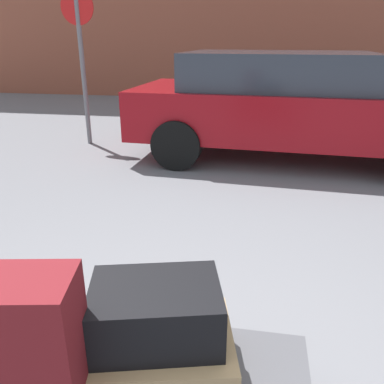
{
  "coord_description": "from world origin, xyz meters",
  "views": [
    {
      "loc": [
        0.39,
        -1.08,
        1.6
      ],
      "look_at": [
        0.0,
        1.2,
        0.69
      ],
      "focal_mm": 36.92,
      "sensor_mm": 36.0,
      "label": 1
    }
  ],
  "objects_px": {
    "no_parking_sign": "(81,51)",
    "suitcase_maroon_center": "(29,360)",
    "bollard_kerb_near": "(368,108)",
    "duffel_bag_black_topmost_pile": "(156,312)",
    "parked_car": "(289,103)",
    "suitcase_tan_front_left": "(158,355)"
  },
  "relations": [
    {
      "from": "no_parking_sign",
      "to": "suitcase_maroon_center",
      "type": "bearing_deg",
      "value": -68.08
    },
    {
      "from": "suitcase_maroon_center",
      "to": "no_parking_sign",
      "type": "distance_m",
      "value": 5.43
    },
    {
      "from": "suitcase_maroon_center",
      "to": "bollard_kerb_near",
      "type": "bearing_deg",
      "value": 59.15
    },
    {
      "from": "duffel_bag_black_topmost_pile",
      "to": "parked_car",
      "type": "distance_m",
      "value": 4.46
    },
    {
      "from": "parked_car",
      "to": "bollard_kerb_near",
      "type": "relative_size",
      "value": 7.83
    },
    {
      "from": "suitcase_maroon_center",
      "to": "bollard_kerb_near",
      "type": "relative_size",
      "value": 1.07
    },
    {
      "from": "suitcase_tan_front_left",
      "to": "no_parking_sign",
      "type": "height_order",
      "value": "no_parking_sign"
    },
    {
      "from": "suitcase_tan_front_left",
      "to": "bollard_kerb_near",
      "type": "relative_size",
      "value": 1.03
    },
    {
      "from": "parked_car",
      "to": "no_parking_sign",
      "type": "height_order",
      "value": "no_parking_sign"
    },
    {
      "from": "bollard_kerb_near",
      "to": "no_parking_sign",
      "type": "relative_size",
      "value": 0.25
    },
    {
      "from": "suitcase_tan_front_left",
      "to": "parked_car",
      "type": "distance_m",
      "value": 4.47
    },
    {
      "from": "suitcase_maroon_center",
      "to": "no_parking_sign",
      "type": "relative_size",
      "value": 0.27
    },
    {
      "from": "duffel_bag_black_topmost_pile",
      "to": "no_parking_sign",
      "type": "relative_size",
      "value": 0.21
    },
    {
      "from": "suitcase_tan_front_left",
      "to": "duffel_bag_black_topmost_pile",
      "type": "height_order",
      "value": "duffel_bag_black_topmost_pile"
    },
    {
      "from": "parked_car",
      "to": "no_parking_sign",
      "type": "relative_size",
      "value": 1.95
    },
    {
      "from": "no_parking_sign",
      "to": "duffel_bag_black_topmost_pile",
      "type": "bearing_deg",
      "value": -63.43
    },
    {
      "from": "suitcase_maroon_center",
      "to": "suitcase_tan_front_left",
      "type": "bearing_deg",
      "value": 29.94
    },
    {
      "from": "duffel_bag_black_topmost_pile",
      "to": "parked_car",
      "type": "xyz_separation_m",
      "value": [
        0.72,
        4.4,
        0.11
      ]
    },
    {
      "from": "suitcase_tan_front_left",
      "to": "bollard_kerb_near",
      "type": "height_order",
      "value": "bollard_kerb_near"
    },
    {
      "from": "suitcase_tan_front_left",
      "to": "parked_car",
      "type": "height_order",
      "value": "parked_car"
    },
    {
      "from": "bollard_kerb_near",
      "to": "no_parking_sign",
      "type": "distance_m",
      "value": 5.58
    },
    {
      "from": "suitcase_tan_front_left",
      "to": "duffel_bag_black_topmost_pile",
      "type": "relative_size",
      "value": 1.21
    }
  ]
}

